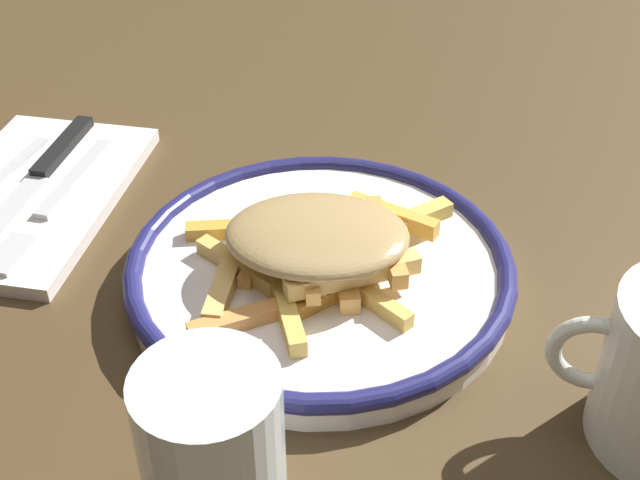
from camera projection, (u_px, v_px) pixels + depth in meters
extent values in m
plane|color=#47351E|center=(320.00, 285.00, 0.58)|extent=(2.60, 2.60, 0.00)
cylinder|color=white|center=(320.00, 275.00, 0.58)|extent=(0.26, 0.26, 0.02)
torus|color=navy|center=(320.00, 264.00, 0.57)|extent=(0.26, 0.26, 0.01)
cube|color=#F0C367|center=(353.00, 275.00, 0.53)|extent=(0.08, 0.06, 0.01)
cube|color=#E3BB51|center=(286.00, 308.00, 0.52)|extent=(0.05, 0.07, 0.01)
cube|color=#E0B456|center=(238.00, 265.00, 0.56)|extent=(0.07, 0.04, 0.01)
cube|color=gold|center=(330.00, 249.00, 0.56)|extent=(0.02, 0.09, 0.01)
cube|color=gold|center=(393.00, 216.00, 0.58)|extent=(0.07, 0.03, 0.01)
cube|color=#C0862F|center=(338.00, 289.00, 0.54)|extent=(0.05, 0.06, 0.01)
cube|color=#DA8E46|center=(258.00, 314.00, 0.52)|extent=(0.08, 0.06, 0.01)
cube|color=#F1BE65|center=(223.00, 290.00, 0.54)|extent=(0.02, 0.06, 0.01)
cube|color=#E9C357|center=(398.00, 226.00, 0.58)|extent=(0.07, 0.07, 0.01)
cube|color=#EBBB56|center=(361.00, 291.00, 0.54)|extent=(0.07, 0.05, 0.01)
cube|color=gold|center=(302.00, 248.00, 0.55)|extent=(0.07, 0.03, 0.01)
cube|color=gold|center=(280.00, 246.00, 0.56)|extent=(0.07, 0.01, 0.01)
cube|color=gold|center=(296.00, 254.00, 0.57)|extent=(0.07, 0.05, 0.01)
cube|color=#C68630|center=(320.00, 259.00, 0.57)|extent=(0.07, 0.02, 0.01)
cube|color=gold|center=(320.00, 232.00, 0.57)|extent=(0.06, 0.07, 0.01)
cube|color=#F7BA61|center=(313.00, 269.00, 0.54)|extent=(0.03, 0.06, 0.01)
cube|color=gold|center=(386.00, 240.00, 0.56)|extent=(0.04, 0.08, 0.01)
cube|color=#F4B156|center=(344.00, 267.00, 0.56)|extent=(0.04, 0.08, 0.01)
cube|color=#E5AA50|center=(259.00, 254.00, 0.57)|extent=(0.01, 0.06, 0.01)
cube|color=gold|center=(253.00, 228.00, 0.59)|extent=(0.09, 0.04, 0.01)
cube|color=#E8C054|center=(324.00, 242.00, 0.56)|extent=(0.01, 0.06, 0.01)
ellipsoid|color=tan|center=(319.00, 235.00, 0.55)|extent=(0.14, 0.12, 0.02)
cube|color=#1E5E29|center=(362.00, 220.00, 0.55)|extent=(0.00, 0.00, 0.00)
cube|color=#2F6123|center=(314.00, 242.00, 0.53)|extent=(0.00, 0.00, 0.00)
cube|color=#3A712A|center=(311.00, 228.00, 0.54)|extent=(0.00, 0.00, 0.00)
cube|color=#2D691A|center=(379.00, 232.00, 0.54)|extent=(0.00, 0.00, 0.00)
cube|color=#265C22|center=(308.00, 218.00, 0.55)|extent=(0.00, 0.00, 0.00)
cube|color=#2A7433|center=(313.00, 211.00, 0.56)|extent=(0.00, 0.00, 0.00)
cube|color=silver|center=(31.00, 196.00, 0.66)|extent=(0.15, 0.23, 0.01)
cube|color=silver|center=(75.00, 177.00, 0.66)|extent=(0.01, 0.11, 0.01)
cube|color=silver|center=(9.00, 254.00, 0.59)|extent=(0.02, 0.04, 0.00)
cube|color=black|center=(63.00, 146.00, 0.70)|extent=(0.02, 0.09, 0.01)
cube|color=silver|center=(0.00, 222.00, 0.62)|extent=(0.02, 0.12, 0.00)
cube|color=silver|center=(8.00, 172.00, 0.67)|extent=(0.01, 0.10, 0.00)
cylinder|color=silver|center=(220.00, 460.00, 0.40)|extent=(0.07, 0.07, 0.10)
torus|color=white|center=(593.00, 353.00, 0.46)|extent=(0.05, 0.01, 0.05)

